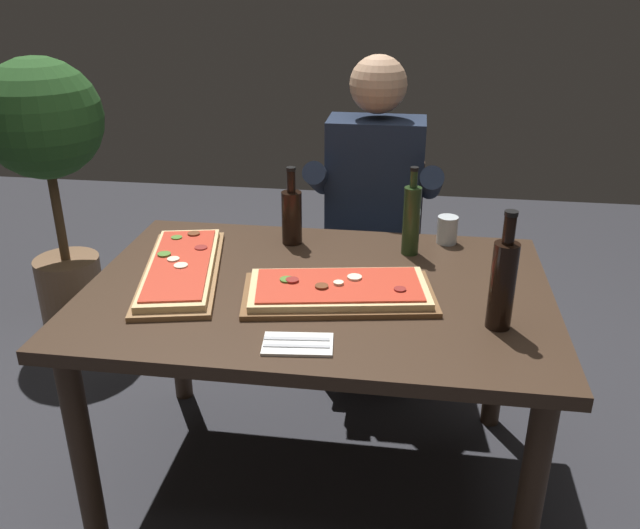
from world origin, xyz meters
TOP-DOWN VIEW (x-y plane):
  - ground_plane at (0.00, 0.00)m, footprint 6.40×6.40m
  - dining_table at (0.00, 0.00)m, footprint 1.40×0.96m
  - pizza_rectangular_front at (0.07, -0.06)m, footprint 0.60×0.38m
  - pizza_rectangular_left at (-0.44, 0.03)m, footprint 0.36×0.66m
  - wine_bottle_dark at (0.27, 0.30)m, footprint 0.06×0.06m
  - oil_bottle_amber at (-0.14, 0.33)m, footprint 0.07×0.07m
  - vinegar_bottle_green at (0.52, -0.17)m, footprint 0.07×0.07m
  - tumbler_near_camera at (0.40, 0.41)m, footprint 0.07×0.07m
  - napkin_cutlery_set at (-0.00, -0.35)m, footprint 0.19×0.13m
  - diner_chair at (0.12, 0.86)m, footprint 0.44×0.44m
  - seated_diner at (0.12, 0.74)m, footprint 0.53×0.41m
  - potted_plant_corner at (-1.38, 0.96)m, footprint 0.54×0.54m

SIDE VIEW (x-z plane):
  - ground_plane at x=0.00m, z-range 0.00..0.00m
  - diner_chair at x=0.12m, z-range 0.05..0.92m
  - dining_table at x=0.00m, z-range 0.27..1.01m
  - seated_diner at x=0.12m, z-range 0.08..1.41m
  - napkin_cutlery_set at x=0.00m, z-range 0.74..0.75m
  - pizza_rectangular_left at x=-0.44m, z-range 0.74..0.78m
  - pizza_rectangular_front at x=0.07m, z-range 0.73..0.78m
  - tumbler_near_camera at x=0.40m, z-range 0.74..0.84m
  - oil_bottle_amber at x=-0.14m, z-range 0.71..0.98m
  - wine_bottle_dark at x=0.27m, z-range 0.71..1.01m
  - potted_plant_corner at x=-1.38m, z-range 0.23..1.51m
  - vinegar_bottle_green at x=0.52m, z-range 0.71..1.04m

